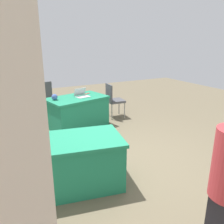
{
  "coord_description": "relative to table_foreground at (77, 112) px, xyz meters",
  "views": [
    {
      "loc": [
        1.76,
        3.11,
        2.1
      ],
      "look_at": [
        -0.01,
        -0.25,
        0.9
      ],
      "focal_mm": 36.89,
      "sensor_mm": 36.0,
      "label": 1
    }
  ],
  "objects": [
    {
      "name": "table_mid_left",
      "position": [
        0.9,
        2.33,
        0.0
      ],
      "size": [
        1.57,
        1.1,
        0.75
      ],
      "rotation": [
        0.0,
        0.0,
        -0.2
      ],
      "color": "#1E7A56",
      "rests_on": "ground"
    },
    {
      "name": "scissors_red",
      "position": [
        -0.37,
        -0.24,
        0.38
      ],
      "size": [
        0.18,
        0.12,
        0.01
      ],
      "primitive_type": "cube",
      "rotation": [
        0.0,
        0.0,
        0.48
      ],
      "color": "red",
      "rests_on": "table_foreground"
    },
    {
      "name": "yarn_ball",
      "position": [
        0.54,
        0.01,
        0.44
      ],
      "size": [
        0.14,
        0.14,
        0.14
      ],
      "primitive_type": "sphere",
      "color": "#3F5999",
      "rests_on": "table_foreground"
    },
    {
      "name": "chair_tucked_right",
      "position": [
        1.6,
        -0.45,
        0.17
      ],
      "size": [
        0.46,
        0.46,
        0.95
      ],
      "rotation": [
        0.0,
        0.0,
        4.66
      ],
      "color": "#9E9993",
      "rests_on": "ground"
    },
    {
      "name": "ground_plane",
      "position": [
        0.03,
        2.13,
        -0.38
      ],
      "size": [
        14.4,
        14.4,
        0.0
      ],
      "primitive_type": "plane",
      "color": "brown"
    },
    {
      "name": "table_foreground",
      "position": [
        0.0,
        0.0,
        0.0
      ],
      "size": [
        1.57,
        1.16,
        0.75
      ],
      "rotation": [
        0.0,
        0.0,
        0.23
      ],
      "color": "#1E7A56",
      "rests_on": "ground"
    },
    {
      "name": "chair_tucked_left",
      "position": [
        0.51,
        -1.44,
        0.17
      ],
      "size": [
        0.52,
        0.52,
        0.96
      ],
      "rotation": [
        0.0,
        0.0,
        3.34
      ],
      "color": "#9E9993",
      "rests_on": "ground"
    },
    {
      "name": "chair_near_front",
      "position": [
        -1.13,
        -0.22,
        0.16
      ],
      "size": [
        0.48,
        0.48,
        0.95
      ],
      "rotation": [
        0.0,
        0.0,
        1.47
      ],
      "color": "#9E9993",
      "rests_on": "ground"
    },
    {
      "name": "laptop_silver",
      "position": [
        -0.13,
        0.01,
        0.41
      ],
      "size": [
        0.36,
        0.34,
        0.21
      ],
      "rotation": [
        0.0,
        0.0,
        0.17
      ],
      "color": "silver",
      "rests_on": "table_foreground"
    }
  ]
}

